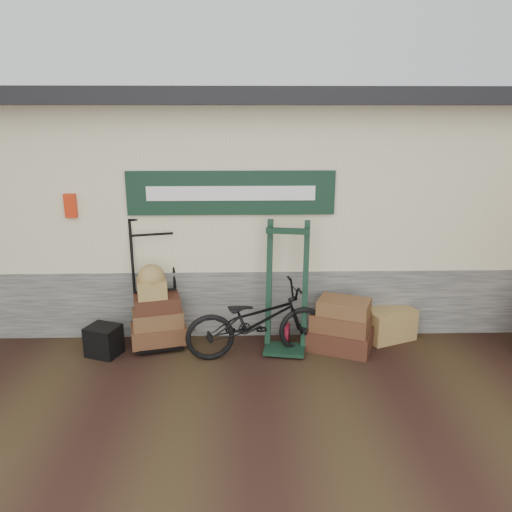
{
  "coord_description": "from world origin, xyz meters",
  "views": [
    {
      "loc": [
        -0.16,
        -5.24,
        2.9
      ],
      "look_at": [
        0.01,
        0.9,
        1.15
      ],
      "focal_mm": 35.0,
      "sensor_mm": 36.0,
      "label": 1
    }
  ],
  "objects_px": {
    "green_barrow": "(287,287)",
    "black_trunk": "(104,341)",
    "wicker_hamper": "(388,324)",
    "suitcase_stack": "(340,324)",
    "porter_trolley": "(155,282)",
    "bicycle": "(257,317)"
  },
  "relations": [
    {
      "from": "wicker_hamper",
      "to": "black_trunk",
      "type": "height_order",
      "value": "wicker_hamper"
    },
    {
      "from": "suitcase_stack",
      "to": "wicker_hamper",
      "type": "height_order",
      "value": "suitcase_stack"
    },
    {
      "from": "green_barrow",
      "to": "bicycle",
      "type": "xyz_separation_m",
      "value": [
        -0.38,
        -0.19,
        -0.31
      ]
    },
    {
      "from": "suitcase_stack",
      "to": "black_trunk",
      "type": "bearing_deg",
      "value": -178.58
    },
    {
      "from": "bicycle",
      "to": "suitcase_stack",
      "type": "bearing_deg",
      "value": -92.83
    },
    {
      "from": "green_barrow",
      "to": "black_trunk",
      "type": "relative_size",
      "value": 4.33
    },
    {
      "from": "green_barrow",
      "to": "porter_trolley",
      "type": "bearing_deg",
      "value": -178.2
    },
    {
      "from": "porter_trolley",
      "to": "black_trunk",
      "type": "xyz_separation_m",
      "value": [
        -0.6,
        -0.38,
        -0.64
      ]
    },
    {
      "from": "porter_trolley",
      "to": "black_trunk",
      "type": "height_order",
      "value": "porter_trolley"
    },
    {
      "from": "black_trunk",
      "to": "porter_trolley",
      "type": "bearing_deg",
      "value": 31.83
    },
    {
      "from": "wicker_hamper",
      "to": "bicycle",
      "type": "bearing_deg",
      "value": -166.15
    },
    {
      "from": "suitcase_stack",
      "to": "black_trunk",
      "type": "relative_size",
      "value": 2.05
    },
    {
      "from": "wicker_hamper",
      "to": "porter_trolley",
      "type": "bearing_deg",
      "value": 180.0
    },
    {
      "from": "porter_trolley",
      "to": "suitcase_stack",
      "type": "bearing_deg",
      "value": -21.16
    },
    {
      "from": "green_barrow",
      "to": "wicker_hamper",
      "type": "distance_m",
      "value": 1.54
    },
    {
      "from": "porter_trolley",
      "to": "green_barrow",
      "type": "xyz_separation_m",
      "value": [
        1.67,
        -0.24,
        -0.01
      ]
    },
    {
      "from": "porter_trolley",
      "to": "wicker_hamper",
      "type": "distance_m",
      "value": 3.13
    },
    {
      "from": "green_barrow",
      "to": "black_trunk",
      "type": "height_order",
      "value": "green_barrow"
    },
    {
      "from": "green_barrow",
      "to": "wicker_hamper",
      "type": "relative_size",
      "value": 2.58
    },
    {
      "from": "wicker_hamper",
      "to": "black_trunk",
      "type": "bearing_deg",
      "value": -174.16
    },
    {
      "from": "green_barrow",
      "to": "black_trunk",
      "type": "distance_m",
      "value": 2.37
    },
    {
      "from": "bicycle",
      "to": "porter_trolley",
      "type": "bearing_deg",
      "value": 61.33
    }
  ]
}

